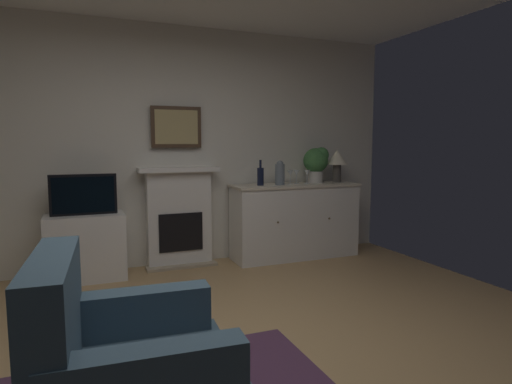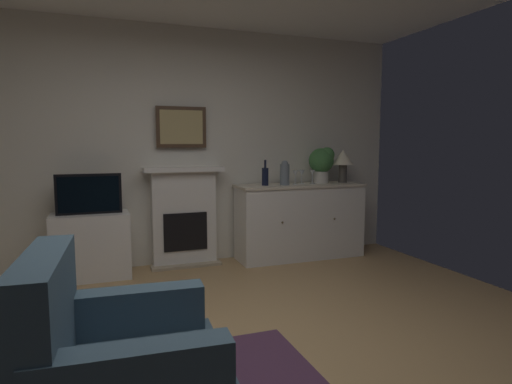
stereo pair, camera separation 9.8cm
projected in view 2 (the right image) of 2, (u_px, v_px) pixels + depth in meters
The scene contains 15 objects.
ground_plane at pixel (241, 379), 2.60m from camera, with size 5.56×5.14×0.10m, color tan.
wall_rear at pixel (168, 147), 4.81m from camera, with size 5.56×0.06×2.64m, color silver.
fireplace_unit at pixel (184, 216), 4.82m from camera, with size 0.87×0.30×1.10m.
framed_picture at pixel (181, 127), 4.76m from camera, with size 0.55×0.04×0.45m.
sideboard_cabinet at pixel (300, 221), 5.14m from camera, with size 1.53×0.49×0.88m.
table_lamp at pixel (343, 160), 5.26m from camera, with size 0.26×0.26×0.40m.
wine_bottle at pixel (265, 176), 4.91m from camera, with size 0.08×0.08×0.29m.
wine_glass_left at pixel (295, 174), 5.04m from camera, with size 0.07×0.07×0.16m.
wine_glass_center at pixel (302, 173), 5.12m from camera, with size 0.07×0.07×0.16m.
wine_glass_right at pixel (312, 174), 5.10m from camera, with size 0.07×0.07×0.16m.
vase_decorative at pixel (285, 173), 4.95m from camera, with size 0.11×0.11×0.28m.
tv_cabinet at pixel (91, 246), 4.36m from camera, with size 0.75×0.42×0.66m.
tv_set at pixel (89, 194), 4.28m from camera, with size 0.62×0.07×0.40m.
potted_plant_small at pixel (322, 162), 5.21m from camera, with size 0.30×0.30×0.43m.
armchair at pixel (117, 374), 1.84m from camera, with size 0.86×0.82×0.92m.
Camera 2 is at (-0.77, -2.34, 1.36)m, focal length 30.37 mm.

